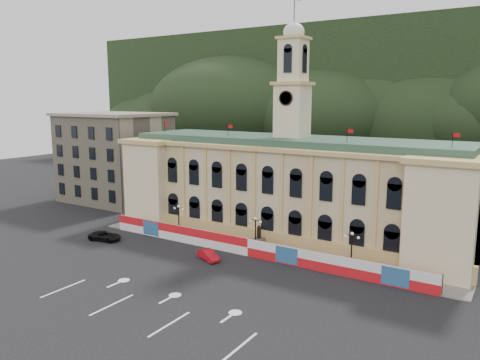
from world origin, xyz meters
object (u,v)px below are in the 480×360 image
Objects in this scene: red_sedan at (208,255)px; lamp_center at (255,231)px; statue at (259,242)px; black_suv at (105,236)px.

lamp_center is at bearing -6.48° from red_sedan.
statue is 2.14m from lamp_center.
statue is at bearing -2.88° from red_sedan.
red_sedan is at bearing -120.68° from lamp_center.
black_suv reaches higher than red_sedan.
statue is at bearing -80.89° from black_suv.
black_suv is at bearing -158.80° from statue.
statue is 23.98m from black_suv.
lamp_center is at bearing -90.00° from statue.
statue is 8.14m from red_sedan.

